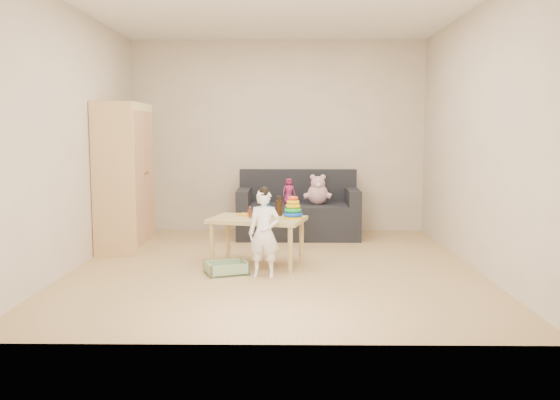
{
  "coord_description": "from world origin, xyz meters",
  "views": [
    {
      "loc": [
        0.13,
        -5.92,
        1.35
      ],
      "look_at": [
        0.05,
        0.25,
        0.65
      ],
      "focal_mm": 38.0,
      "sensor_mm": 36.0,
      "label": 1
    }
  ],
  "objects_px": {
    "play_table": "(257,241)",
    "toddler": "(264,234)",
    "sofa": "(298,221)",
    "wardrobe": "(124,177)"
  },
  "relations": [
    {
      "from": "play_table",
      "to": "toddler",
      "type": "bearing_deg",
      "value": -79.65
    },
    {
      "from": "toddler",
      "to": "wardrobe",
      "type": "bearing_deg",
      "value": 147.23
    },
    {
      "from": "wardrobe",
      "to": "play_table",
      "type": "distance_m",
      "value": 1.88
    },
    {
      "from": "play_table",
      "to": "sofa",
      "type": "bearing_deg",
      "value": 74.6
    },
    {
      "from": "wardrobe",
      "to": "toddler",
      "type": "distance_m",
      "value": 2.17
    },
    {
      "from": "sofa",
      "to": "toddler",
      "type": "xyz_separation_m",
      "value": [
        -0.36,
        -2.11,
        0.19
      ]
    },
    {
      "from": "toddler",
      "to": "play_table",
      "type": "bearing_deg",
      "value": 105.92
    },
    {
      "from": "sofa",
      "to": "play_table",
      "type": "relative_size",
      "value": 1.67
    },
    {
      "from": "wardrobe",
      "to": "sofa",
      "type": "bearing_deg",
      "value": 21.36
    },
    {
      "from": "play_table",
      "to": "toddler",
      "type": "xyz_separation_m",
      "value": [
        0.09,
        -0.49,
        0.16
      ]
    }
  ]
}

